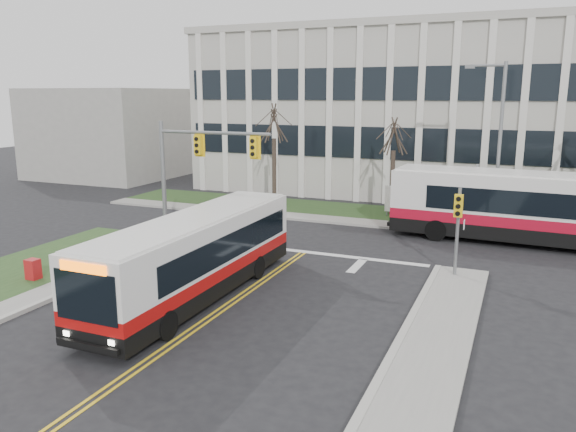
# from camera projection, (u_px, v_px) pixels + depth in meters

# --- Properties ---
(ground) EXTENTS (120.00, 120.00, 0.00)m
(ground) POSITION_uv_depth(u_px,v_px,m) (221.00, 310.00, 19.88)
(ground) COLOR black
(ground) RESTS_ON ground
(sidewalk_cross) EXTENTS (44.00, 1.60, 0.14)m
(sidewalk_cross) POSITION_uv_depth(u_px,v_px,m) (432.00, 229.00, 31.66)
(sidewalk_cross) COLOR #9E9B93
(sidewalk_cross) RESTS_ON ground
(building_lawn) EXTENTS (44.00, 5.00, 0.12)m
(building_lawn) POSITION_uv_depth(u_px,v_px,m) (439.00, 219.00, 34.18)
(building_lawn) COLOR #27441D
(building_lawn) RESTS_ON ground
(office_building) EXTENTS (40.00, 16.00, 12.00)m
(office_building) POSITION_uv_depth(u_px,v_px,m) (466.00, 114.00, 43.73)
(office_building) COLOR #B3B0A5
(office_building) RESTS_ON ground
(building_annex) EXTENTS (12.00, 12.00, 8.00)m
(building_annex) POSITION_uv_depth(u_px,v_px,m) (114.00, 133.00, 52.31)
(building_annex) COLOR #9E9B93
(building_annex) RESTS_ON ground
(mast_arm_signal) EXTENTS (6.11, 0.38, 6.20)m
(mast_arm_signal) POSITION_uv_depth(u_px,v_px,m) (191.00, 162.00, 27.56)
(mast_arm_signal) COLOR slate
(mast_arm_signal) RESTS_ON ground
(signal_pole_near) EXTENTS (0.34, 0.39, 3.80)m
(signal_pole_near) POSITION_uv_depth(u_px,v_px,m) (458.00, 220.00, 22.83)
(signal_pole_near) COLOR slate
(signal_pole_near) RESTS_ON ground
(signal_pole_far) EXTENTS (0.34, 0.39, 3.80)m
(signal_pole_far) POSITION_uv_depth(u_px,v_px,m) (476.00, 188.00, 30.49)
(signal_pole_far) COLOR slate
(signal_pole_far) RESTS_ON ground
(streetlight) EXTENTS (2.15, 0.25, 9.20)m
(streetlight) POSITION_uv_depth(u_px,v_px,m) (497.00, 138.00, 30.32)
(streetlight) COLOR slate
(streetlight) RESTS_ON ground
(directory_sign) EXTENTS (1.50, 0.12, 2.00)m
(directory_sign) POSITION_uv_depth(u_px,v_px,m) (397.00, 200.00, 34.45)
(directory_sign) COLOR slate
(directory_sign) RESTS_ON ground
(tree_left) EXTENTS (1.80, 1.80, 7.70)m
(tree_left) POSITION_uv_depth(u_px,v_px,m) (274.00, 125.00, 37.20)
(tree_left) COLOR #42352B
(tree_left) RESTS_ON ground
(tree_mid) EXTENTS (1.80, 1.80, 6.82)m
(tree_mid) POSITION_uv_depth(u_px,v_px,m) (394.00, 138.00, 34.48)
(tree_mid) COLOR #42352B
(tree_mid) RESTS_ON ground
(bus_main) EXTENTS (2.49, 11.45, 3.05)m
(bus_main) POSITION_uv_depth(u_px,v_px,m) (196.00, 258.00, 20.89)
(bus_main) COLOR silver
(bus_main) RESTS_ON ground
(bus_cross) EXTENTS (13.52, 3.52, 3.57)m
(bus_cross) POSITION_uv_depth(u_px,v_px,m) (527.00, 210.00, 28.37)
(bus_cross) COLOR silver
(bus_cross) RESTS_ON ground
(newspaper_box_red) EXTENTS (0.51, 0.46, 0.95)m
(newspaper_box_red) POSITION_uv_depth(u_px,v_px,m) (33.00, 271.00, 22.84)
(newspaper_box_red) COLOR #AA1618
(newspaper_box_red) RESTS_ON ground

